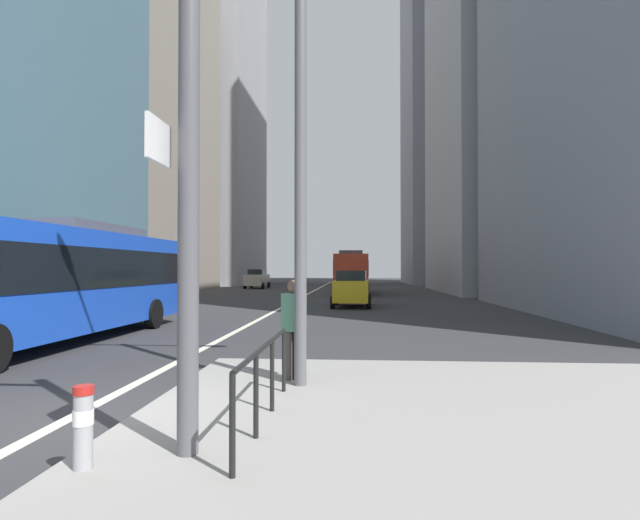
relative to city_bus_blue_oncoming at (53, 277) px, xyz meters
name	(u,v)px	position (x,y,z in m)	size (l,w,h in m)	color
ground_plane	(282,307)	(4.30, 13.43, -1.84)	(160.00, 160.00, 0.00)	#303033
median_island	(501,452)	(9.80, -7.57, -1.76)	(9.00, 10.00, 0.15)	gray
lane_centre_line	(303,297)	(4.30, 23.43, -1.83)	(0.20, 80.00, 0.01)	beige
office_tower_left_mid	(133,107)	(-11.70, 30.57, 14.54)	(10.65, 19.19, 32.76)	gray
office_tower_left_far	(204,78)	(-11.70, 51.64, 24.98)	(13.35, 17.94, 53.64)	#9E9EA3
office_tower_right_far	(455,76)	(21.30, 55.97, 25.99)	(13.05, 17.26, 55.66)	gray
city_bus_blue_oncoming	(53,277)	(0.00, 0.00, 0.00)	(2.84, 12.05, 3.40)	blue
city_bus_red_receding	(351,271)	(7.71, 28.24, 0.00)	(2.79, 10.73, 3.40)	red
city_bus_red_distant	(348,270)	(7.06, 50.96, 0.00)	(2.75, 11.81, 3.40)	red
car_oncoming_mid	(257,279)	(-1.98, 38.27, -0.85)	(2.11, 4.51, 1.94)	#B2A899
car_receding_near	(352,288)	(7.94, 14.01, -0.85)	(2.15, 4.08, 1.94)	gold
traffic_signal_gantry	(21,80)	(4.66, -8.10, 2.25)	(5.58, 0.65, 6.00)	#515156
street_lamp_post	(301,74)	(7.31, -4.92, 3.45)	(5.50, 0.32, 8.00)	#56565B
bollard_right	(83,422)	(5.62, -8.55, -1.24)	(0.20, 0.20, 0.79)	#99999E
pedestrian_railing	(265,367)	(7.10, -7.01, -0.99)	(0.06, 3.34, 0.98)	black
pedestrian_waiting	(294,324)	(7.15, -4.57, -0.73)	(0.43, 0.33, 1.72)	#423D38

